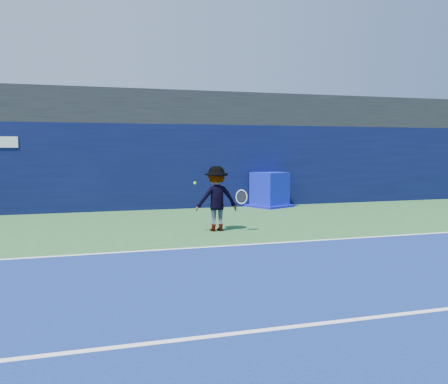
{
  "coord_description": "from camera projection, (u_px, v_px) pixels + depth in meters",
  "views": [
    {
      "loc": [
        -3.21,
        -7.31,
        2.15
      ],
      "look_at": [
        0.68,
        5.2,
        1.0
      ],
      "focal_mm": 40.0,
      "sensor_mm": 36.0,
      "label": 1
    }
  ],
  "objects": [
    {
      "name": "service_line",
      "position": [
        344.0,
        321.0,
        6.19
      ],
      "size": [
        24.0,
        0.1,
        0.01
      ],
      "primitive_type": "cube",
      "color": "white",
      "rests_on": "ground"
    },
    {
      "name": "equipment_cart",
      "position": [
        270.0,
        191.0,
        18.38
      ],
      "size": [
        1.76,
        1.76,
        1.27
      ],
      "color": "#0D15B6",
      "rests_on": "ground"
    },
    {
      "name": "tennis_ball",
      "position": [
        195.0,
        183.0,
        13.69
      ],
      "size": [
        0.08,
        0.08,
        0.08
      ],
      "color": "#ADD217",
      "rests_on": "ground"
    },
    {
      "name": "ground",
      "position": [
        279.0,
        281.0,
        8.09
      ],
      "size": [
        80.0,
        80.0,
        0.0
      ],
      "primitive_type": "plane",
      "color": "#2B602E",
      "rests_on": "ground"
    },
    {
      "name": "stadium_band",
      "position": [
        157.0,
        110.0,
        18.72
      ],
      "size": [
        36.0,
        3.0,
        1.2
      ],
      "primitive_type": "cube",
      "color": "black",
      "rests_on": "back_wall_assembly"
    },
    {
      "name": "tennis_player",
      "position": [
        216.0,
        199.0,
        12.97
      ],
      "size": [
        1.3,
        0.71,
        1.69
      ],
      "color": "silver",
      "rests_on": "ground"
    },
    {
      "name": "back_wall_assembly",
      "position": [
        162.0,
        166.0,
        17.95
      ],
      "size": [
        36.0,
        1.03,
        3.0
      ],
      "color": "#0A0F37",
      "rests_on": "ground"
    },
    {
      "name": "baseline",
      "position": [
        224.0,
        246.0,
        10.95
      ],
      "size": [
        24.0,
        0.1,
        0.01
      ],
      "primitive_type": "cube",
      "color": "white",
      "rests_on": "ground"
    }
  ]
}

